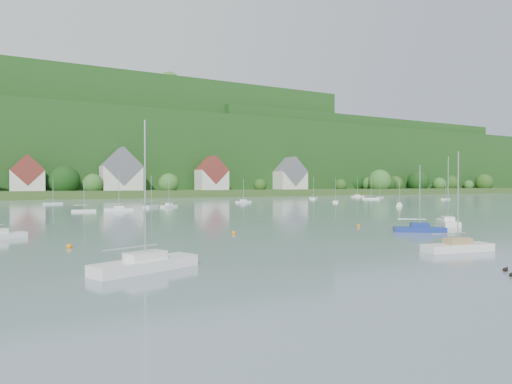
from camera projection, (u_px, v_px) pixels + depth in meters
far_shore_strip at (104, 193)px, 196.15m from camera, size 600.00×60.00×3.00m
forested_ridge at (84, 154)px, 256.48m from camera, size 620.00×181.22×69.89m
village_building_1 at (27, 176)px, 172.22m from camera, size 12.00×9.36×14.00m
village_building_2 at (121, 173)px, 187.76m from camera, size 16.00×11.44×18.00m
village_building_3 at (212, 176)px, 204.81m from camera, size 13.00×10.40×15.50m
village_building_4 at (290, 176)px, 229.49m from camera, size 15.00×10.40×16.50m
near_sailboat_0 at (145, 263)px, 28.89m from camera, size 7.42×4.41×9.68m
near_sailboat_1 at (420, 228)px, 52.26m from camera, size 5.62×4.73×7.81m
near_sailboat_2 at (458, 246)px, 37.19m from camera, size 6.34×2.77×8.28m
near_sailboat_3 at (448, 222)px, 60.90m from camera, size 5.93×6.51×9.31m
mooring_buoy_0 at (234, 234)px, 50.03m from camera, size 0.48×0.48×0.48m
mooring_buoy_1 at (446, 248)px, 39.05m from camera, size 0.46×0.46×0.46m
mooring_buoy_3 at (358, 227)px, 58.54m from camera, size 0.43×0.43×0.43m
mooring_buoy_5 at (69, 248)px, 39.06m from camera, size 0.49×0.49×0.49m
duck_pair at (509, 272)px, 27.87m from camera, size 1.66×1.48×0.32m
far_sailboat_cluster at (183, 202)px, 127.81m from camera, size 197.68×72.48×8.71m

